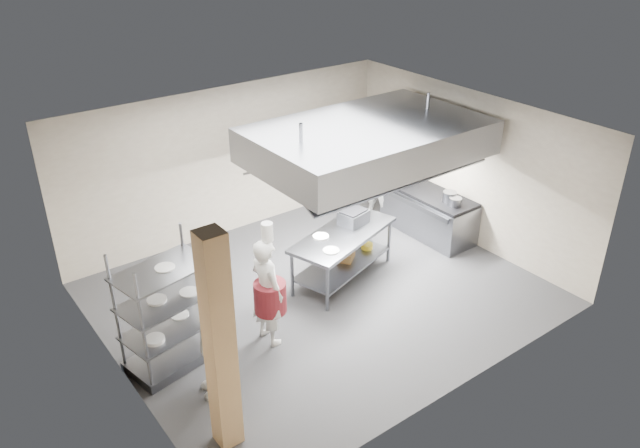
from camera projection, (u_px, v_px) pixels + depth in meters
floor at (321, 294)px, 10.80m from camera, size 7.00×7.00×0.00m
ceiling at (321, 129)px, 9.41m from camera, size 7.00×7.00×0.00m
wall_back at (230, 161)px, 12.23m from camera, size 7.00×0.00×7.00m
wall_left at (110, 289)px, 8.25m from camera, size 0.00×6.00×6.00m
wall_right at (467, 167)px, 11.96m from camera, size 0.00×6.00×6.00m
column at (220, 345)px, 7.22m from camera, size 0.30×0.30×3.00m
exhaust_hood at (368, 141)px, 10.66m from camera, size 4.00×2.50×0.60m
hood_strip_a at (326, 171)px, 10.33m from camera, size 1.60×0.12×0.04m
hood_strip_b at (405, 147)px, 11.28m from camera, size 1.60×0.12×0.04m
wall_shelf at (309, 144)px, 13.07m from camera, size 1.50×0.28×0.04m
island at (343, 256)px, 11.07m from camera, size 2.32×1.49×0.91m
island_worktop at (343, 235)px, 10.87m from camera, size 2.32×1.49×0.06m
island_undershelf at (343, 263)px, 11.14m from camera, size 2.12×1.36×0.04m
pass_rack at (167, 306)px, 8.80m from camera, size 1.43×1.00×1.95m
cooking_range at (428, 214)px, 12.59m from camera, size 0.80×2.00×0.84m
range_top at (430, 194)px, 12.38m from camera, size 0.78×1.96×0.06m
chef_head at (267, 291)px, 9.30m from camera, size 0.47×0.67×1.76m
chef_line at (378, 185)px, 12.86m from camera, size 0.83×0.95×1.67m
chef_plating at (212, 345)px, 8.34m from camera, size 0.60×0.99×1.57m
griddle at (354, 217)px, 11.13m from camera, size 0.55×0.47×0.24m
wicker_basket at (346, 255)px, 11.19m from camera, size 0.43×0.41×0.16m
stockpot at (450, 196)px, 12.00m from camera, size 0.27×0.27×0.18m
plate_stack at (170, 327)px, 8.97m from camera, size 0.28×0.28×0.05m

